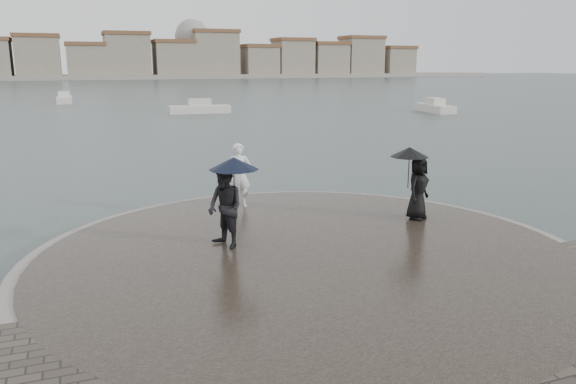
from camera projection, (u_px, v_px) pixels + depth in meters
name	position (u px, v px, depth m)	size (l,w,h in m)	color
ground	(390.00, 336.00, 9.38)	(400.00, 400.00, 0.00)	#2B3835
kerb_ring	(309.00, 260.00, 12.53)	(12.50, 12.50, 0.32)	gray
quay_tip	(309.00, 259.00, 12.52)	(11.90, 11.90, 0.36)	#2D261E
statue	(239.00, 175.00, 16.29)	(0.68, 0.44, 1.85)	white
visitor_left	(227.00, 197.00, 12.63)	(1.32, 1.22, 2.04)	black
visitor_right	(416.00, 179.00, 14.90)	(1.26, 1.06, 1.95)	black
far_skyline	(61.00, 59.00, 152.19)	(260.00, 20.00, 37.00)	gray
boats	(156.00, 108.00, 51.66)	(47.12, 31.04, 1.50)	beige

